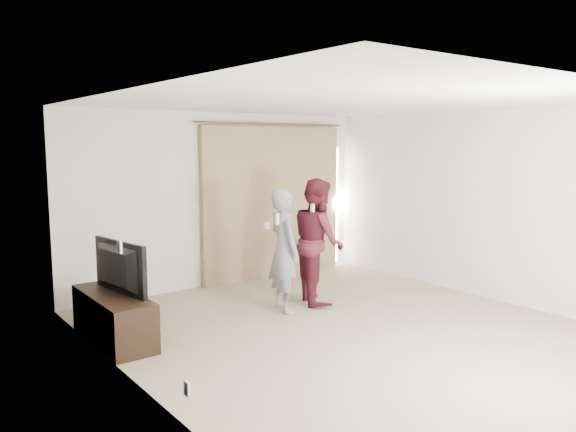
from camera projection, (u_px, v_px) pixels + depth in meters
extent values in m
plane|color=tan|center=(346.00, 330.00, 6.49)|extent=(5.50, 5.50, 0.00)
cube|color=silver|center=(223.00, 199.00, 8.49)|extent=(5.00, 0.04, 2.60)
cube|color=silver|center=(135.00, 242.00, 4.82)|extent=(0.04, 5.50, 2.60)
cube|color=silver|center=(120.00, 247.00, 5.16)|extent=(0.02, 0.08, 0.12)
cube|color=silver|center=(187.00, 389.00, 4.25)|extent=(0.02, 0.08, 0.12)
cube|color=white|center=(349.00, 101.00, 6.15)|extent=(5.00, 5.50, 0.01)
cube|color=tan|center=(274.00, 202.00, 8.99)|extent=(2.60, 0.10, 2.40)
cylinder|color=#675D49|center=(273.00, 124.00, 8.83)|extent=(2.80, 0.03, 0.03)
cube|color=white|center=(335.00, 206.00, 9.85)|extent=(0.08, 0.04, 2.00)
cube|color=black|center=(114.00, 318.00, 6.10)|extent=(0.47, 1.36, 0.52)
imported|color=black|center=(112.00, 268.00, 6.03)|extent=(0.28, 1.01, 0.58)
cylinder|color=tan|center=(100.00, 314.00, 6.98)|extent=(0.31, 0.31, 0.05)
cylinder|color=tan|center=(99.00, 298.00, 6.96)|extent=(0.17, 0.17, 0.36)
imported|color=gray|center=(284.00, 250.00, 7.15)|extent=(0.49, 0.64, 1.59)
cube|color=silver|center=(277.00, 219.00, 6.91)|extent=(0.04, 0.04, 0.14)
cube|color=silver|center=(267.00, 225.00, 7.10)|extent=(0.05, 0.05, 0.09)
imported|color=#561826|center=(318.00, 241.00, 7.54)|extent=(0.92, 1.01, 1.68)
cube|color=silver|center=(313.00, 209.00, 7.29)|extent=(0.04, 0.04, 0.14)
cube|color=silver|center=(302.00, 216.00, 7.48)|extent=(0.05, 0.05, 0.09)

